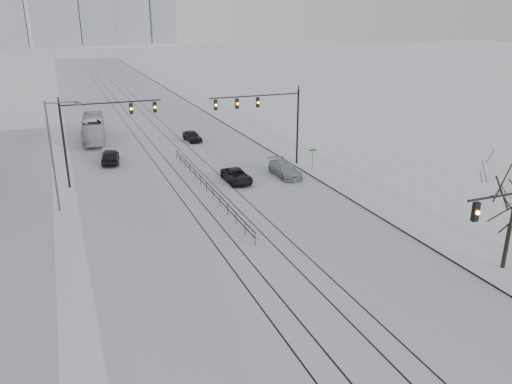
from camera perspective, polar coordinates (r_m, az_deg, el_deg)
name	(u,v)px	position (r m, az deg, el deg)	size (l,w,h in m)	color
road	(148,127)	(73.78, -12.27, 7.26)	(22.00, 260.00, 0.02)	silver
sidewalk_east	(236,120)	(77.04, -2.26, 8.25)	(5.00, 260.00, 0.16)	silver
curb	(221,121)	(76.28, -4.01, 8.09)	(0.10, 260.00, 0.12)	gray
tram_rails	(181,163)	(54.69, -8.61, 3.28)	(5.30, 180.00, 0.01)	black
traffic_mast_ne	(268,113)	(51.16, 1.42, 8.98)	(9.60, 0.37, 8.00)	black
traffic_mast_nw	(97,126)	(48.33, -17.75, 7.21)	(9.10, 0.37, 8.00)	black
street_light_west	(55,149)	(42.46, -21.96, 4.60)	(2.73, 0.25, 9.00)	#595B60
median_fence	(206,187)	(45.28, -5.68, 0.63)	(0.06, 24.00, 1.00)	black
street_sign	(313,157)	(51.01, 6.48, 4.03)	(0.70, 0.06, 2.40)	#595B60
sedan_sb_inner	(110,156)	(56.17, -16.33, 3.94)	(1.85, 4.59, 1.56)	black
sedan_sb_outer	(110,152)	(58.37, -16.33, 4.39)	(1.41, 4.03, 1.33)	#A9ADB1
sedan_nb_front	(237,176)	(47.79, -2.23, 1.85)	(2.06, 4.47, 1.24)	black
sedan_nb_right	(285,169)	(49.61, 3.32, 2.61)	(2.00, 4.92, 1.43)	#A1A5A9
sedan_nb_far	(192,136)	(64.21, -7.30, 6.35)	(1.56, 3.88, 1.32)	black
box_truck	(93,129)	(67.22, -18.09, 6.89)	(2.56, 10.94, 3.05)	silver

